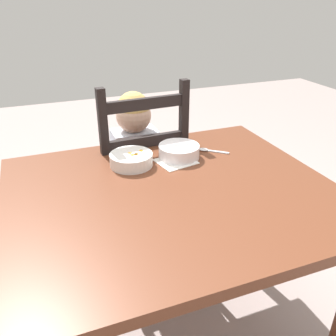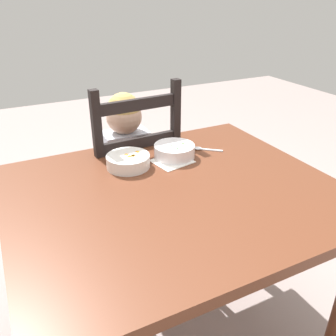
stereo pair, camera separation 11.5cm
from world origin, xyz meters
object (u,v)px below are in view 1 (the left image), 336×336
bowl_of_peas (179,151)px  bowl_of_carrots (131,159)px  dining_table (172,214)px  child_figure (137,158)px  dining_chair (138,185)px  spoon (208,150)px

bowl_of_peas → bowl_of_carrots: 0.21m
dining_table → child_figure: 0.53m
dining_chair → bowl_of_peas: size_ratio=6.04×
dining_chair → bowl_of_carrots: (-0.11, -0.29, 0.30)m
bowl_of_peas → spoon: 0.15m
dining_chair → child_figure: dining_chair is taller
bowl_of_carrots → bowl_of_peas: bearing=-0.0°
dining_chair → spoon: dining_chair is taller
bowl_of_carrots → spoon: (0.36, 0.02, -0.02)m
dining_chair → bowl_of_carrots: size_ratio=5.99×
dining_table → bowl_of_peas: bearing=62.7°
dining_table → bowl_of_peas: size_ratio=6.75×
dining_table → spoon: (0.27, 0.26, 0.11)m
dining_table → child_figure: (0.02, 0.53, -0.00)m
dining_table → dining_chair: 0.56m
bowl_of_peas → bowl_of_carrots: size_ratio=0.99×
bowl_of_peas → dining_table: bearing=-117.3°
child_figure → bowl_of_carrots: child_figure is taller
child_figure → spoon: size_ratio=8.20×
child_figure → dining_table: bearing=-92.1°
child_figure → spoon: child_figure is taller
dining_chair → bowl_of_peas: dining_chair is taller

